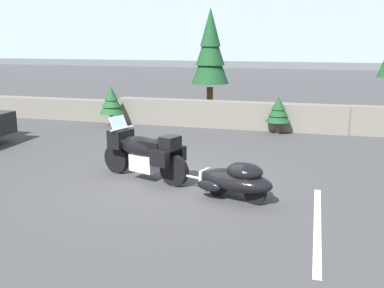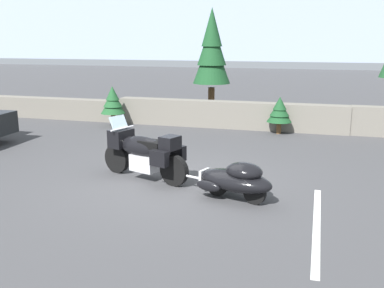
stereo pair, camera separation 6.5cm
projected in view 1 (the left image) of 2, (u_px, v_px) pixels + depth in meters
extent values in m
plane|color=#424244|center=(170.00, 182.00, 9.51)|extent=(80.00, 80.00, 0.00)
cube|color=slate|center=(29.00, 107.00, 17.43)|extent=(8.00, 0.56, 0.79)
cube|color=slate|center=(227.00, 115.00, 15.29)|extent=(8.00, 0.54, 0.92)
cube|color=#99A8BF|center=(307.00, 17.00, 97.92)|extent=(240.00, 80.00, 16.00)
cylinder|color=black|center=(117.00, 159.00, 10.11)|extent=(0.67, 0.35, 0.66)
cylinder|color=black|center=(174.00, 170.00, 9.19)|extent=(0.67, 0.35, 0.66)
cube|color=silver|center=(146.00, 162.00, 9.61)|extent=(0.71, 0.61, 0.36)
ellipsoid|color=black|center=(142.00, 147.00, 9.59)|extent=(1.28, 0.81, 0.48)
cube|color=black|center=(121.00, 138.00, 9.91)|extent=(0.51, 0.61, 0.40)
cube|color=#9EB7C6|center=(119.00, 124.00, 9.86)|extent=(0.32, 0.48, 0.34)
cube|color=black|center=(152.00, 144.00, 9.40)|extent=(0.65, 0.52, 0.16)
cube|color=black|center=(170.00, 143.00, 9.11)|extent=(0.43, 0.48, 0.28)
cube|color=black|center=(159.00, 159.00, 8.97)|extent=(0.43, 0.28, 0.32)
cube|color=black|center=(177.00, 153.00, 9.45)|extent=(0.43, 0.28, 0.32)
cylinder|color=silver|center=(122.00, 128.00, 9.83)|extent=(0.27, 0.67, 0.04)
cylinder|color=silver|center=(118.00, 148.00, 10.02)|extent=(0.26, 0.15, 0.54)
cylinder|color=black|center=(217.00, 185.00, 8.63)|extent=(0.45, 0.24, 0.44)
cylinder|color=black|center=(255.00, 193.00, 8.18)|extent=(0.45, 0.24, 0.44)
ellipsoid|color=black|center=(236.00, 181.00, 8.37)|extent=(1.64, 1.13, 0.40)
ellipsoid|color=black|center=(245.00, 171.00, 8.22)|extent=(0.86, 0.76, 0.32)
cube|color=silver|center=(205.00, 175.00, 8.77)|extent=(0.16, 0.32, 0.24)
ellipsoid|color=black|center=(208.00, 186.00, 8.36)|extent=(0.54, 0.30, 0.20)
ellipsoid|color=black|center=(226.00, 178.00, 8.87)|extent=(0.54, 0.30, 0.20)
cylinder|color=silver|center=(189.00, 176.00, 9.00)|extent=(0.68, 0.28, 0.05)
cylinder|color=brown|center=(210.00, 103.00, 17.12)|extent=(0.25, 0.25, 1.21)
cone|color=#194723|center=(210.00, 58.00, 16.72)|extent=(1.42, 1.42, 1.91)
cone|color=#194723|center=(210.00, 43.00, 16.59)|extent=(1.10, 1.10, 1.67)
cone|color=#194723|center=(210.00, 27.00, 16.46)|extent=(0.78, 0.78, 1.43)
cylinder|color=brown|center=(277.00, 128.00, 14.39)|extent=(0.16, 0.16, 0.35)
cone|color=#194723|center=(278.00, 113.00, 14.28)|extent=(0.81, 0.81, 0.55)
cone|color=#194723|center=(278.00, 108.00, 14.24)|extent=(0.63, 0.63, 0.48)
cone|color=#194723|center=(279.00, 103.00, 14.20)|extent=(0.45, 0.45, 0.41)
cylinder|color=brown|center=(112.00, 121.00, 15.61)|extent=(0.16, 0.16, 0.41)
cone|color=#1E5128|center=(111.00, 104.00, 15.48)|extent=(0.85, 0.85, 0.65)
cone|color=#1E5128|center=(111.00, 99.00, 15.43)|extent=(0.66, 0.66, 0.57)
cone|color=#1E5128|center=(111.00, 93.00, 15.39)|extent=(0.47, 0.47, 0.49)
cube|color=silver|center=(317.00, 224.00, 7.30)|extent=(0.12, 3.60, 0.01)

